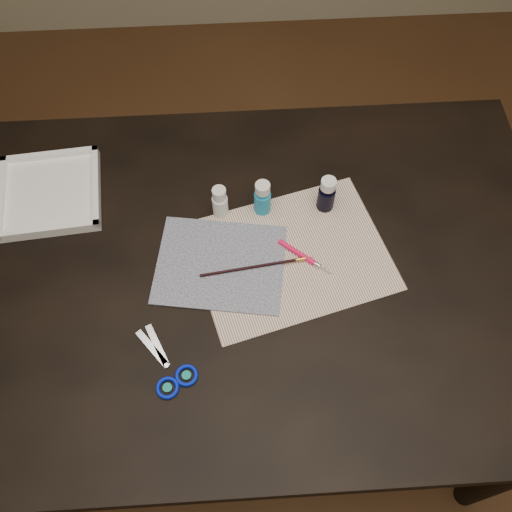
{
  "coord_description": "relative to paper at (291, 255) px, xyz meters",
  "views": [
    {
      "loc": [
        -0.03,
        -0.58,
        1.81
      ],
      "look_at": [
        0.0,
        0.0,
        0.8
      ],
      "focal_mm": 40.0,
      "sensor_mm": 36.0,
      "label": 1
    }
  ],
  "objects": [
    {
      "name": "paintbrush",
      "position": [
        -0.07,
        -0.03,
        0.01
      ],
      "size": [
        0.24,
        0.04,
        0.01
      ],
      "primitive_type": null,
      "rotation": [
        0.0,
        0.0,
        0.12
      ],
      "color": "black",
      "rests_on": "canvas"
    },
    {
      "name": "palette_tray",
      "position": [
        -0.53,
        0.19,
        0.01
      ],
      "size": [
        0.24,
        0.24,
        0.03
      ],
      "primitive_type": "cube",
      "rotation": [
        0.0,
        0.0,
        0.09
      ],
      "color": "white",
      "rests_on": "table"
    },
    {
      "name": "paper",
      "position": [
        0.0,
        0.0,
        0.0
      ],
      "size": [
        0.47,
        0.4,
        0.0
      ],
      "primitive_type": "cube",
      "rotation": [
        0.0,
        0.0,
        0.26
      ],
      "color": "white",
      "rests_on": "table"
    },
    {
      "name": "table",
      "position": [
        -0.08,
        -0.03,
        -0.38
      ],
      "size": [
        1.3,
        0.9,
        0.75
      ],
      "primitive_type": "cube",
      "color": "black",
      "rests_on": "ground"
    },
    {
      "name": "craft_knife",
      "position": [
        0.03,
        -0.01,
        0.01
      ],
      "size": [
        0.11,
        0.1,
        0.01
      ],
      "primitive_type": null,
      "rotation": [
        0.0,
        0.0,
        -0.69
      ],
      "color": "#FF104F",
      "rests_on": "paper"
    },
    {
      "name": "paint_bottle_cyan",
      "position": [
        -0.05,
        0.12,
        0.04
      ],
      "size": [
        0.04,
        0.04,
        0.09
      ],
      "primitive_type": "cylinder",
      "rotation": [
        0.0,
        0.0,
        0.13
      ],
      "color": "#1D93BF",
      "rests_on": "table"
    },
    {
      "name": "scissors",
      "position": [
        -0.28,
        -0.22,
        0.0
      ],
      "size": [
        0.18,
        0.19,
        0.01
      ],
      "primitive_type": null,
      "rotation": [
        0.0,
        0.0,
        2.24
      ],
      "color": "silver",
      "rests_on": "table"
    },
    {
      "name": "ground",
      "position": [
        -0.08,
        -0.03,
        -0.76
      ],
      "size": [
        3.5,
        3.5,
        0.02
      ],
      "primitive_type": "cube",
      "color": "#422614",
      "rests_on": "ground"
    },
    {
      "name": "paint_bottle_navy",
      "position": [
        0.09,
        0.12,
        0.05
      ],
      "size": [
        0.04,
        0.04,
        0.09
      ],
      "primitive_type": "cylinder",
      "rotation": [
        0.0,
        0.0,
        -0.08
      ],
      "color": "black",
      "rests_on": "table"
    },
    {
      "name": "paint_bottle_white",
      "position": [
        -0.15,
        0.12,
        0.04
      ],
      "size": [
        0.04,
        0.04,
        0.08
      ],
      "primitive_type": "cylinder",
      "rotation": [
        0.0,
        0.0,
        0.11
      ],
      "color": "white",
      "rests_on": "table"
    },
    {
      "name": "canvas",
      "position": [
        -0.15,
        -0.01,
        0.0
      ],
      "size": [
        0.3,
        0.25,
        0.0
      ],
      "primitive_type": "cube",
      "rotation": [
        0.0,
        0.0,
        -0.16
      ],
      "color": "#141B37",
      "rests_on": "paper"
    }
  ]
}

